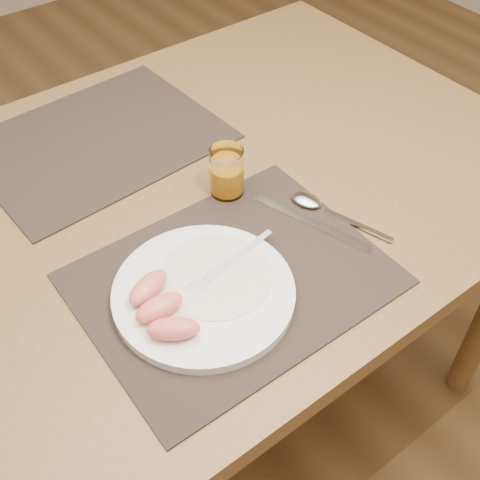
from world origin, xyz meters
The scene contains 11 objects.
ground centered at (0.00, 0.00, 0.00)m, with size 5.00×5.00×0.00m, color brown.
table centered at (0.00, 0.00, 0.67)m, with size 1.40×0.90×0.75m.
placemat_near centered at (-0.03, -0.22, 0.75)m, with size 0.45×0.35×0.00m, color #2E241D.
placemat_far centered at (-0.02, 0.22, 0.75)m, with size 0.45×0.35×0.00m, color #2E241D.
plate centered at (-0.08, -0.22, 0.76)m, with size 0.27×0.27×0.02m, color white.
plate_dressing centered at (-0.05, -0.21, 0.77)m, with size 0.17×0.17×0.00m.
fork centered at (-0.03, -0.21, 0.77)m, with size 0.18×0.04×0.00m.
knife centered at (0.15, -0.22, 0.76)m, with size 0.08×0.21×0.01m.
spoon centered at (0.18, -0.17, 0.76)m, with size 0.08×0.19×0.01m.
juice_glass centered at (0.09, -0.05, 0.79)m, with size 0.06×0.06×0.09m.
grapefruit_wedges centered at (-0.16, -0.22, 0.78)m, with size 0.09×0.15×0.03m.
Camera 1 is at (-0.38, -0.70, 1.45)m, focal length 45.00 mm.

